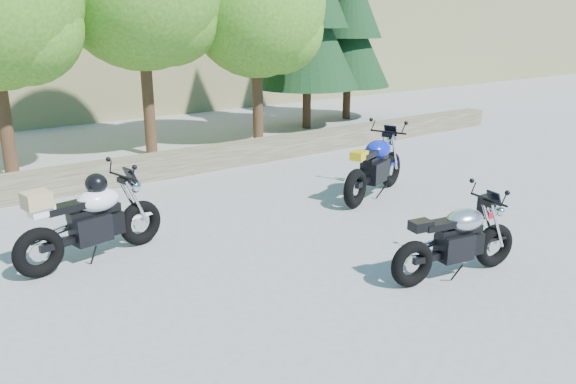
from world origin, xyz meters
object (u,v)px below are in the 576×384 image
object	(u,v)px
white_bike	(90,219)
backpack	(487,206)
silver_bike	(457,241)
blue_bike	(375,167)

from	to	relation	value
white_bike	backpack	xyz separation A→B (m)	(6.01, -2.16, -0.42)
silver_bike	backpack	bearing A→B (deg)	36.63
white_bike	backpack	size ratio (longest dim) A/B	5.86
blue_bike	backpack	bearing A→B (deg)	-91.11
silver_bike	backpack	xyz separation A→B (m)	(2.36, 1.16, -0.30)
silver_bike	backpack	world-z (taller)	silver_bike
silver_bike	blue_bike	bearing A→B (deg)	72.93
blue_bike	white_bike	bearing A→B (deg)	157.05
silver_bike	white_bike	xyz separation A→B (m)	(-3.65, 3.32, 0.11)
silver_bike	blue_bike	size ratio (longest dim) A/B	0.89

